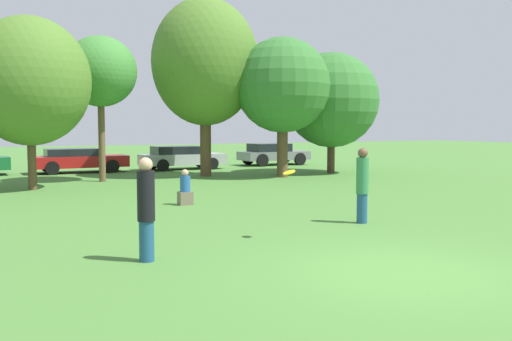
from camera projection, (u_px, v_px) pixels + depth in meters
name	position (u px, v px, depth m)	size (l,w,h in m)	color
ground_plane	(402.00, 272.00, 8.83)	(120.00, 120.00, 0.00)	#477A33
person_thrower	(146.00, 208.00, 9.46)	(0.30, 0.30, 1.75)	navy
person_catcher	(362.00, 184.00, 13.21)	(0.29, 0.29, 1.76)	navy
frisbee	(289.00, 172.00, 11.28)	(0.24, 0.25, 0.10)	yellow
bystander_sitting	(185.00, 190.00, 16.31)	(0.39, 0.32, 1.03)	#726651
tree_2	(29.00, 81.00, 19.87)	(4.22, 4.22, 6.10)	brown
tree_3	(100.00, 72.00, 22.84)	(2.92, 2.92, 5.88)	brown
tree_4	(205.00, 62.00, 25.27)	(4.76, 4.76, 7.94)	brown
tree_5	(283.00, 86.00, 24.87)	(4.18, 4.18, 6.14)	brown
tree_6	(332.00, 100.00, 27.09)	(4.53, 4.53, 5.77)	#473323
parked_car_red	(78.00, 160.00, 27.56)	(4.50, 1.90, 1.17)	red
parked_car_silver	(181.00, 157.00, 29.63)	(4.37, 1.89, 1.22)	#B2B2B7
parked_car_grey	(273.00, 153.00, 32.93)	(4.00, 2.00, 1.25)	slate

